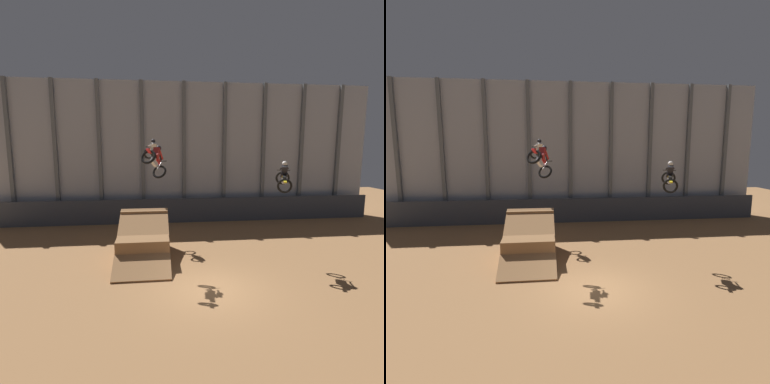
{
  "view_description": "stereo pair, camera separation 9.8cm",
  "coord_description": "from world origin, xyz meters",
  "views": [
    {
      "loc": [
        -2.25,
        -11.94,
        6.09
      ],
      "look_at": [
        -0.15,
        5.95,
        3.37
      ],
      "focal_mm": 28.0,
      "sensor_mm": 36.0,
      "label": 1
    },
    {
      "loc": [
        -2.15,
        -11.95,
        6.09
      ],
      "look_at": [
        -0.15,
        5.95,
        3.37
      ],
      "focal_mm": 28.0,
      "sensor_mm": 36.0,
      "label": 2
    }
  ],
  "objects": [
    {
      "name": "ground_plane",
      "position": [
        0.0,
        0.0,
        0.0
      ],
      "size": [
        60.0,
        60.0,
        0.0
      ],
      "primitive_type": "plane",
      "color": "#996B42"
    },
    {
      "name": "arena_back_wall",
      "position": [
        0.0,
        12.97,
        5.65
      ],
      "size": [
        32.0,
        0.4,
        11.29
      ],
      "color": "#A3A8B2",
      "rests_on": "ground_plane"
    },
    {
      "name": "lower_barrier",
      "position": [
        0.0,
        11.79,
        0.98
      ],
      "size": [
        31.36,
        0.2,
        1.96
      ],
      "color": "#383D47",
      "rests_on": "ground_plane"
    },
    {
      "name": "dirt_ramp",
      "position": [
        -3.04,
        4.45,
        0.84
      ],
      "size": [
        2.78,
        5.08,
        2.49
      ],
      "color": "olive",
      "rests_on": "ground_plane"
    },
    {
      "name": "rider_bike_left_air",
      "position": [
        -2.48,
        7.08,
        5.74
      ],
      "size": [
        1.23,
        1.88,
        1.6
      ],
      "rotation": [
        0.22,
        0.0,
        0.33
      ],
      "color": "black"
    },
    {
      "name": "rider_bike_center_air",
      "position": [
        -2.33,
        2.58,
        5.45
      ],
      "size": [
        1.37,
        1.82,
        1.67
      ],
      "rotation": [
        -0.58,
        0.0,
        -0.44
      ],
      "color": "black"
    },
    {
      "name": "rider_bike_right_air",
      "position": [
        4.13,
        2.48,
        4.55
      ],
      "size": [
        1.21,
        1.87,
        1.57
      ],
      "rotation": [
        0.18,
        0.0,
        -0.33
      ],
      "color": "black"
    }
  ]
}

